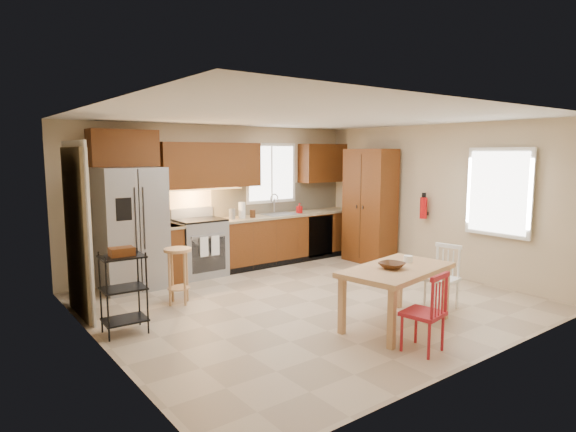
# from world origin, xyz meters

# --- Properties ---
(floor) EXTENTS (5.50, 5.50, 0.00)m
(floor) POSITION_xyz_m (0.00, 0.00, 0.00)
(floor) COLOR tan
(floor) RESTS_ON ground
(ceiling) EXTENTS (5.50, 5.00, 0.02)m
(ceiling) POSITION_xyz_m (0.00, 0.00, 2.50)
(ceiling) COLOR silver
(ceiling) RESTS_ON ground
(wall_back) EXTENTS (5.50, 0.02, 2.50)m
(wall_back) POSITION_xyz_m (0.00, 2.50, 1.25)
(wall_back) COLOR #CCB793
(wall_back) RESTS_ON ground
(wall_front) EXTENTS (5.50, 0.02, 2.50)m
(wall_front) POSITION_xyz_m (0.00, -2.50, 1.25)
(wall_front) COLOR #CCB793
(wall_front) RESTS_ON ground
(wall_left) EXTENTS (0.02, 5.00, 2.50)m
(wall_left) POSITION_xyz_m (-2.75, 0.00, 1.25)
(wall_left) COLOR #CCB793
(wall_left) RESTS_ON ground
(wall_right) EXTENTS (0.02, 5.00, 2.50)m
(wall_right) POSITION_xyz_m (2.75, 0.00, 1.25)
(wall_right) COLOR #CCB793
(wall_right) RESTS_ON ground
(refrigerator) EXTENTS (0.92, 0.75, 1.82)m
(refrigerator) POSITION_xyz_m (-1.70, 2.12, 0.91)
(refrigerator) COLOR gray
(refrigerator) RESTS_ON floor
(range_stove) EXTENTS (0.76, 0.63, 0.92)m
(range_stove) POSITION_xyz_m (-0.55, 2.19, 0.46)
(range_stove) COLOR gray
(range_stove) RESTS_ON floor
(base_cabinet_narrow) EXTENTS (0.30, 0.60, 0.90)m
(base_cabinet_narrow) POSITION_xyz_m (-1.10, 2.20, 0.45)
(base_cabinet_narrow) COLOR #642C12
(base_cabinet_narrow) RESTS_ON floor
(base_cabinet_run) EXTENTS (2.92, 0.60, 0.90)m
(base_cabinet_run) POSITION_xyz_m (1.29, 2.20, 0.45)
(base_cabinet_run) COLOR #642C12
(base_cabinet_run) RESTS_ON floor
(dishwasher) EXTENTS (0.60, 0.02, 0.78)m
(dishwasher) POSITION_xyz_m (1.85, 1.91, 0.45)
(dishwasher) COLOR black
(dishwasher) RESTS_ON floor
(backsplash) EXTENTS (2.92, 0.03, 0.55)m
(backsplash) POSITION_xyz_m (1.29, 2.48, 1.18)
(backsplash) COLOR beige
(backsplash) RESTS_ON wall_back
(upper_over_fridge) EXTENTS (1.00, 0.35, 0.55)m
(upper_over_fridge) POSITION_xyz_m (-1.70, 2.33, 2.10)
(upper_over_fridge) COLOR #5A2F0F
(upper_over_fridge) RESTS_ON wall_back
(upper_left_block) EXTENTS (1.80, 0.35, 0.75)m
(upper_left_block) POSITION_xyz_m (-0.25, 2.33, 1.83)
(upper_left_block) COLOR #5A2F0F
(upper_left_block) RESTS_ON wall_back
(upper_right_block) EXTENTS (1.00, 0.35, 0.75)m
(upper_right_block) POSITION_xyz_m (2.25, 2.33, 1.83)
(upper_right_block) COLOR #5A2F0F
(upper_right_block) RESTS_ON wall_back
(window_back) EXTENTS (1.12, 0.04, 1.12)m
(window_back) POSITION_xyz_m (1.10, 2.48, 1.65)
(window_back) COLOR white
(window_back) RESTS_ON wall_back
(sink) EXTENTS (0.62, 0.46, 0.16)m
(sink) POSITION_xyz_m (1.10, 2.20, 0.86)
(sink) COLOR gray
(sink) RESTS_ON base_cabinet_run
(undercab_glow) EXTENTS (1.60, 0.30, 0.01)m
(undercab_glow) POSITION_xyz_m (-0.55, 2.30, 1.43)
(undercab_glow) COLOR #FFBF66
(undercab_glow) RESTS_ON wall_back
(soap_bottle) EXTENTS (0.09, 0.09, 0.19)m
(soap_bottle) POSITION_xyz_m (1.48, 2.10, 1.00)
(soap_bottle) COLOR #B30C0E
(soap_bottle) RESTS_ON base_cabinet_run
(paper_towel) EXTENTS (0.12, 0.12, 0.28)m
(paper_towel) POSITION_xyz_m (0.25, 2.15, 1.04)
(paper_towel) COLOR white
(paper_towel) RESTS_ON base_cabinet_run
(canister_steel) EXTENTS (0.11, 0.11, 0.18)m
(canister_steel) POSITION_xyz_m (0.05, 2.15, 0.99)
(canister_steel) COLOR gray
(canister_steel) RESTS_ON base_cabinet_run
(canister_wood) EXTENTS (0.10, 0.10, 0.14)m
(canister_wood) POSITION_xyz_m (0.45, 2.12, 0.97)
(canister_wood) COLOR #4F2B15
(canister_wood) RESTS_ON base_cabinet_run
(pantry) EXTENTS (0.50, 0.95, 2.10)m
(pantry) POSITION_xyz_m (2.43, 1.20, 1.05)
(pantry) COLOR #642C12
(pantry) RESTS_ON floor
(fire_extinguisher) EXTENTS (0.12, 0.12, 0.36)m
(fire_extinguisher) POSITION_xyz_m (2.63, 0.15, 1.10)
(fire_extinguisher) COLOR #B30C0E
(fire_extinguisher) RESTS_ON wall_right
(window_right) EXTENTS (0.04, 1.02, 1.32)m
(window_right) POSITION_xyz_m (2.68, -1.15, 1.45)
(window_right) COLOR white
(window_right) RESTS_ON wall_right
(doorway) EXTENTS (0.04, 0.95, 2.10)m
(doorway) POSITION_xyz_m (-2.67, 1.30, 1.05)
(doorway) COLOR #8C7A59
(doorway) RESTS_ON wall_left
(dining_table) EXTENTS (1.54, 1.03, 0.69)m
(dining_table) POSITION_xyz_m (0.22, -1.33, 0.35)
(dining_table) COLOR tan
(dining_table) RESTS_ON floor
(chair_red) EXTENTS (0.45, 0.45, 0.83)m
(chair_red) POSITION_xyz_m (-0.13, -1.98, 0.42)
(chair_red) COLOR maroon
(chair_red) RESTS_ON floor
(chair_white) EXTENTS (0.45, 0.45, 0.83)m
(chair_white) POSITION_xyz_m (1.17, -1.28, 0.42)
(chair_white) COLOR white
(chair_white) RESTS_ON floor
(table_bowl) EXTENTS (0.33, 0.33, 0.07)m
(table_bowl) POSITION_xyz_m (0.13, -1.33, 0.70)
(table_bowl) COLOR #4F2B15
(table_bowl) RESTS_ON dining_table
(table_jar) EXTENTS (0.11, 0.11, 0.11)m
(table_jar) POSITION_xyz_m (0.53, -1.25, 0.73)
(table_jar) COLOR white
(table_jar) RESTS_ON dining_table
(bar_stool) EXTENTS (0.47, 0.47, 0.76)m
(bar_stool) POSITION_xyz_m (-1.47, 0.99, 0.38)
(bar_stool) COLOR tan
(bar_stool) RESTS_ON floor
(utility_cart) EXTENTS (0.49, 0.39, 0.94)m
(utility_cart) POSITION_xyz_m (-2.42, 0.36, 0.47)
(utility_cart) COLOR black
(utility_cart) RESTS_ON floor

